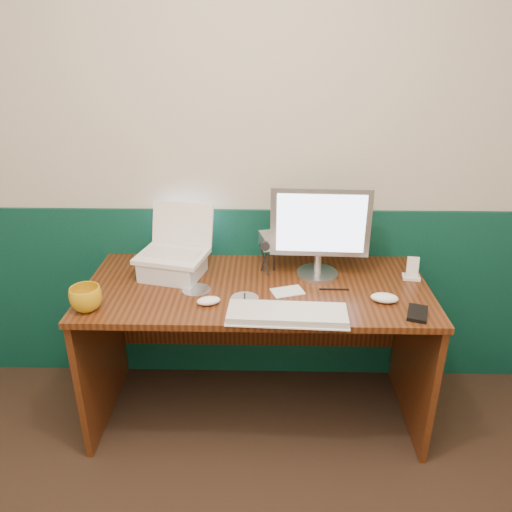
{
  "coord_description": "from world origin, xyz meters",
  "views": [
    {
      "loc": [
        0.22,
        -0.68,
        1.83
      ],
      "look_at": [
        0.17,
        1.23,
        0.97
      ],
      "focal_mm": 35.0,
      "sensor_mm": 36.0,
      "label": 1
    }
  ],
  "objects_px": {
    "laptop": "(170,233)",
    "camcorder": "(268,253)",
    "mug": "(86,299)",
    "keyboard": "(287,315)",
    "desk": "(257,353)",
    "monitor": "(320,231)"
  },
  "relations": [
    {
      "from": "laptop",
      "to": "camcorder",
      "type": "distance_m",
      "value": 0.48
    },
    {
      "from": "laptop",
      "to": "monitor",
      "type": "height_order",
      "value": "monitor"
    },
    {
      "from": "keyboard",
      "to": "mug",
      "type": "xyz_separation_m",
      "value": [
        -0.85,
        0.05,
        0.04
      ]
    },
    {
      "from": "desk",
      "to": "mug",
      "type": "distance_m",
      "value": 0.87
    },
    {
      "from": "monitor",
      "to": "mug",
      "type": "relative_size",
      "value": 3.4
    },
    {
      "from": "laptop",
      "to": "keyboard",
      "type": "relative_size",
      "value": 0.64
    },
    {
      "from": "mug",
      "to": "keyboard",
      "type": "bearing_deg",
      "value": -3.13
    },
    {
      "from": "monitor",
      "to": "camcorder",
      "type": "height_order",
      "value": "monitor"
    },
    {
      "from": "camcorder",
      "to": "mug",
      "type": "bearing_deg",
      "value": -168.16
    },
    {
      "from": "laptop",
      "to": "mug",
      "type": "distance_m",
      "value": 0.49
    },
    {
      "from": "mug",
      "to": "camcorder",
      "type": "distance_m",
      "value": 0.86
    },
    {
      "from": "monitor",
      "to": "keyboard",
      "type": "bearing_deg",
      "value": -109.11
    },
    {
      "from": "keyboard",
      "to": "camcorder",
      "type": "xyz_separation_m",
      "value": [
        -0.08,
        0.43,
        0.09
      ]
    },
    {
      "from": "camcorder",
      "to": "desk",
      "type": "bearing_deg",
      "value": -123.82
    },
    {
      "from": "keyboard",
      "to": "mug",
      "type": "distance_m",
      "value": 0.85
    },
    {
      "from": "monitor",
      "to": "keyboard",
      "type": "distance_m",
      "value": 0.48
    },
    {
      "from": "mug",
      "to": "camcorder",
      "type": "height_order",
      "value": "camcorder"
    },
    {
      "from": "laptop",
      "to": "camcorder",
      "type": "bearing_deg",
      "value": 20.12
    },
    {
      "from": "desk",
      "to": "mug",
      "type": "xyz_separation_m",
      "value": [
        -0.72,
        -0.24,
        0.43
      ]
    },
    {
      "from": "desk",
      "to": "mug",
      "type": "height_order",
      "value": "mug"
    },
    {
      "from": "desk",
      "to": "mug",
      "type": "relative_size",
      "value": 11.79
    },
    {
      "from": "monitor",
      "to": "mug",
      "type": "distance_m",
      "value": 1.08
    }
  ]
}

